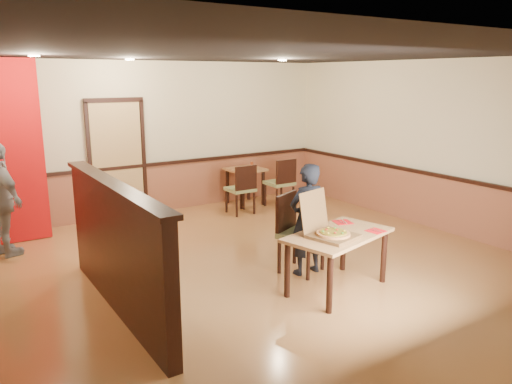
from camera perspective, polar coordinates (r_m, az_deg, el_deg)
floor at (r=6.83m, az=0.55°, el=-8.59°), size 7.00×7.00×0.00m
ceiling at (r=6.35m, az=0.60°, el=15.59°), size 7.00×7.00×0.00m
wall_back at (r=9.53m, az=-11.17°, el=6.08°), size 7.00×0.00×7.00m
wall_right at (r=8.85m, az=19.93°, el=5.02°), size 0.00×7.00×7.00m
wainscot_back at (r=9.66m, az=-10.86°, el=0.47°), size 7.00×0.04×0.90m
chair_rail_back at (r=9.55m, az=-10.93°, el=3.20°), size 7.00×0.06×0.06m
wainscot_right at (r=8.99m, az=19.34°, el=-0.99°), size 0.04×7.00×0.90m
chair_rail_right at (r=8.88m, az=19.49°, el=1.94°), size 0.06×7.00×0.06m
back_door at (r=9.28m, az=-15.57°, el=3.48°), size 0.90×0.06×2.10m
booth_partition at (r=5.60m, az=-15.69°, el=-6.02°), size 0.20×3.10×1.44m
spot_a at (r=7.20m, az=-24.04°, el=14.04°), size 0.14×0.14×0.02m
spot_b at (r=8.25m, az=-14.24°, el=14.49°), size 0.14×0.14×0.02m
spot_c at (r=8.38m, az=3.01°, el=14.83°), size 0.14×0.14×0.02m
main_table at (r=6.04m, az=9.36°, el=-5.65°), size 1.46×1.05×0.71m
diner_chair at (r=6.57m, az=4.65°, el=-4.30°), size 0.68×0.68×1.03m
side_chair_left at (r=9.26m, az=-1.61°, el=0.54°), size 0.46×0.46×0.94m
side_chair_right at (r=9.74m, az=2.94°, el=1.26°), size 0.48×0.48×0.97m
side_table at (r=9.99m, az=-1.25°, el=1.73°), size 0.70×0.70×0.73m
diner at (r=6.44m, az=5.83°, el=-3.14°), size 0.53×0.35×1.46m
passerby at (r=7.88m, az=-27.14°, el=-0.83°), size 0.75×1.05×1.65m
pizza_box at (r=5.85m, az=8.41°, el=-4.47°), size 0.61×0.67×0.51m
pizza at (r=5.82m, az=8.83°, el=-4.73°), size 0.50×0.50×0.03m
napkin_near at (r=6.18m, az=13.53°, el=-4.34°), size 0.22×0.22×0.01m
napkin_far at (r=6.46m, az=9.87°, el=-3.40°), size 0.27×0.27×0.01m
condiment at (r=9.91m, az=-0.48°, el=3.07°), size 0.06×0.06×0.14m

